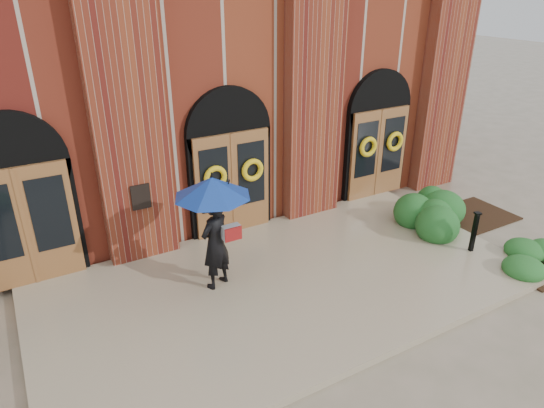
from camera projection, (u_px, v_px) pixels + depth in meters
ground at (291, 290)px, 9.99m from camera, size 90.00×90.00×0.00m
landing at (288, 284)px, 10.08m from camera, size 10.00×5.30×0.15m
church_building at (148, 59)px, 15.43m from camera, size 16.20×12.53×7.00m
man_with_umbrella at (214, 212)px, 9.22m from camera, size 1.95×1.95×2.36m
metal_post at (474, 231)px, 10.94m from camera, size 0.16×0.16×0.97m
hedge_wall_right at (452, 208)px, 12.53m from camera, size 3.45×1.38×0.88m
hedge_front_right at (537, 261)px, 10.61m from camera, size 1.26×1.08×0.45m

